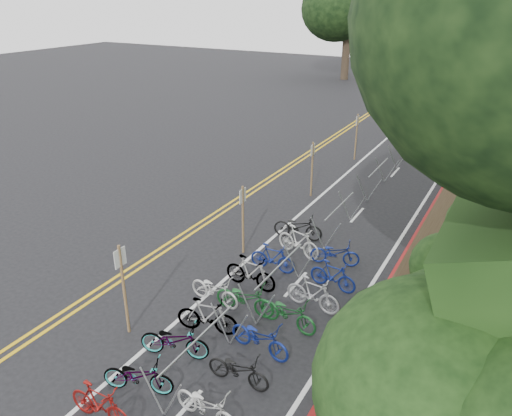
{
  "coord_description": "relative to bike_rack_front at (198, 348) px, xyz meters",
  "views": [
    {
      "loc": [
        8.5,
        -8.32,
        8.5
      ],
      "look_at": [
        0.55,
        6.02,
        1.3
      ],
      "focal_mm": 35.0,
      "sensor_mm": 36.0,
      "label": 1
    }
  ],
  "objects": [
    {
      "name": "signposts_rest",
      "position": [
        -2.19,
        14.81,
        0.61
      ],
      "size": [
        0.08,
        18.4,
        2.5
      ],
      "color": "brown",
      "rests_on": "ground"
    },
    {
      "name": "red_curb",
      "position": [
        2.91,
        12.81,
        -0.77
      ],
      "size": [
        0.25,
        28.0,
        0.1
      ],
      "primitive_type": "cube",
      "color": "maroon",
      "rests_on": "ground"
    },
    {
      "name": "signpost_near",
      "position": [
        -2.65,
        0.46,
        0.69
      ],
      "size": [
        0.08,
        0.4,
        2.64
      ],
      "color": "brown",
      "rests_on": "ground"
    },
    {
      "name": "bike_valet",
      "position": [
        0.02,
        2.54,
        -0.34
      ],
      "size": [
        3.21,
        11.77,
        1.06
      ],
      "color": "maroon",
      "rests_on": "ground"
    },
    {
      "name": "bike_racks_rest",
      "position": [
        0.21,
        13.81,
        0.04
      ],
      "size": [
        1.14,
        23.0,
        1.17
      ],
      "color": "gray",
      "rests_on": "ground"
    },
    {
      "name": "bike_front",
      "position": [
        -1.36,
        2.74,
        -0.37
      ],
      "size": [
        0.76,
        1.76,
        0.9
      ],
      "primitive_type": "imported",
      "rotation": [
        0.0,
        0.0,
        1.47
      ],
      "color": "beige",
      "rests_on": "ground"
    },
    {
      "name": "ground",
      "position": [
        -2.79,
        0.81,
        -0.82
      ],
      "size": [
        120.0,
        120.0,
        0.0
      ],
      "primitive_type": "plane",
      "color": "black",
      "rests_on": "ground"
    },
    {
      "name": "road_markings",
      "position": [
        -2.16,
        10.91,
        -0.81
      ],
      "size": [
        7.47,
        80.0,
        0.01
      ],
      "color": "gold",
      "rests_on": "ground"
    },
    {
      "name": "bike_rack_front",
      "position": [
        0.0,
        0.0,
        0.0
      ],
      "size": [
        1.11,
        2.93,
        1.11
      ],
      "color": "gray",
      "rests_on": "ground"
    }
  ]
}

